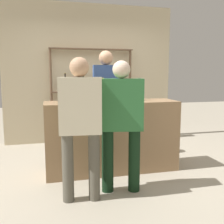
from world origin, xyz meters
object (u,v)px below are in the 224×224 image
(counter_bottle_2, at_px, (61,93))
(server_behind_counter, at_px, (106,95))
(wine_glass, at_px, (78,95))
(counter_bottle_3, at_px, (74,92))
(customer_center, at_px, (121,118))
(counter_bottle_4, at_px, (103,92))
(ice_bucket, at_px, (89,94))
(counter_bottle_1, at_px, (63,93))
(customer_left, at_px, (80,120))
(counter_bottle_0, at_px, (139,92))

(counter_bottle_2, xyz_separation_m, server_behind_counter, (0.76, 0.52, -0.07))
(wine_glass, bearing_deg, counter_bottle_3, 102.52)
(counter_bottle_2, height_order, customer_center, customer_center)
(counter_bottle_4, bearing_deg, wine_glass, -145.64)
(ice_bucket, bearing_deg, counter_bottle_2, 154.72)
(counter_bottle_1, height_order, wine_glass, counter_bottle_1)
(wine_glass, relative_size, customer_left, 0.10)
(counter_bottle_1, bearing_deg, counter_bottle_2, 94.54)
(ice_bucket, bearing_deg, counter_bottle_1, -178.49)
(ice_bucket, height_order, customer_center, customer_center)
(server_behind_counter, height_order, customer_left, server_behind_counter)
(counter_bottle_2, bearing_deg, customer_left, -81.21)
(counter_bottle_2, bearing_deg, counter_bottle_1, -85.46)
(counter_bottle_4, xyz_separation_m, customer_left, (-0.45, -0.96, -0.23))
(counter_bottle_0, distance_m, ice_bucket, 0.77)
(counter_bottle_2, height_order, counter_bottle_4, counter_bottle_4)
(counter_bottle_4, bearing_deg, counter_bottle_3, -165.23)
(counter_bottle_3, bearing_deg, counter_bottle_1, -152.50)
(counter_bottle_0, bearing_deg, wine_glass, -168.88)
(counter_bottle_3, relative_size, ice_bucket, 1.46)
(counter_bottle_2, bearing_deg, server_behind_counter, 34.47)
(customer_left, distance_m, customer_center, 0.51)
(counter_bottle_1, relative_size, counter_bottle_3, 0.99)
(ice_bucket, bearing_deg, customer_center, -66.88)
(ice_bucket, bearing_deg, counter_bottle_0, 7.42)
(ice_bucket, bearing_deg, counter_bottle_3, 158.41)
(ice_bucket, relative_size, customer_center, 0.15)
(customer_center, bearing_deg, counter_bottle_4, 13.59)
(server_behind_counter, relative_size, customer_left, 1.13)
(counter_bottle_4, height_order, ice_bucket, counter_bottle_4)
(counter_bottle_0, xyz_separation_m, counter_bottle_3, (-0.96, -0.03, 0.01))
(wine_glass, height_order, ice_bucket, ice_bucket)
(customer_left, bearing_deg, counter_bottle_0, -42.36)
(counter_bottle_4, bearing_deg, counter_bottle_2, -178.52)
(counter_bottle_2, distance_m, counter_bottle_4, 0.60)
(wine_glass, bearing_deg, counter_bottle_2, 129.65)
(customer_left, bearing_deg, ice_bucket, -9.50)
(counter_bottle_4, xyz_separation_m, customer_center, (0.04, -0.83, -0.25))
(counter_bottle_1, distance_m, ice_bucket, 0.35)
(wine_glass, relative_size, ice_bucket, 0.66)
(counter_bottle_3, xyz_separation_m, wine_glass, (0.03, -0.16, -0.02))
(counter_bottle_0, relative_size, counter_bottle_1, 0.94)
(counter_bottle_0, relative_size, counter_bottle_4, 0.98)
(wine_glass, xyz_separation_m, ice_bucket, (0.15, 0.08, 0.01))
(counter_bottle_3, bearing_deg, customer_center, -57.27)
(customer_left, bearing_deg, counter_bottle_2, 14.99)
(counter_bottle_3, xyz_separation_m, customer_center, (0.46, -0.72, -0.26))
(customer_left, bearing_deg, counter_bottle_3, 4.24)
(counter_bottle_4, bearing_deg, customer_center, -87.39)
(counter_bottle_3, relative_size, customer_center, 0.22)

